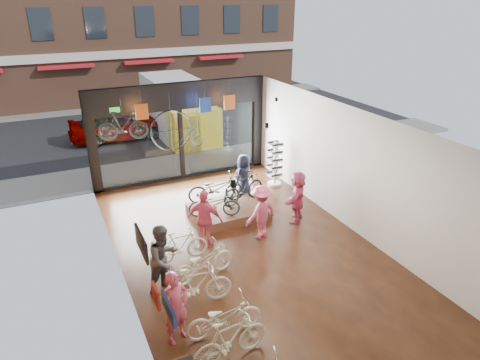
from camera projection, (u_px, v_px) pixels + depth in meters
ground_plane at (248, 251)px, 12.34m from camera, size 7.00×12.00×0.04m
ceiling at (249, 123)px, 10.80m from camera, size 7.00×12.00×0.04m
wall_left at (117, 218)px, 10.20m from camera, size 0.04×12.00×3.80m
wall_right at (353, 170)px, 12.93m from camera, size 0.04×12.00×3.80m
wall_back at (421, 342)px, 6.57m from camera, size 7.00×0.04×3.80m
storefront at (181, 132)px, 16.55m from camera, size 7.00×0.26×3.80m
exit_sign at (115, 110)px, 15.06m from camera, size 0.35×0.06×0.18m
street_road at (135, 122)px, 24.78m from camera, size 30.00×18.00×0.02m
sidewalk_near at (174, 166)px, 18.28m from camera, size 30.00×2.40×0.12m
sidewalk_far at (121, 106)px, 28.08m from camera, size 30.00×2.00×0.12m
street_car at (118, 124)px, 21.42m from camera, size 4.74×1.91×1.61m
box_truck at (181, 110)px, 21.51m from camera, size 2.41×7.22×2.84m
floor_bike_1 at (230, 340)px, 8.46m from camera, size 1.76×0.67×1.03m
floor_bike_2 at (224, 317)px, 9.15m from camera, size 1.75×0.73×0.90m
floor_bike_3 at (196, 286)px, 10.02m from camera, size 1.78×0.70×1.04m
floor_bike_4 at (203, 262)px, 10.99m from camera, size 1.86×0.92×0.93m
floor_bike_5 at (181, 246)px, 11.70m from camera, size 1.56×0.46×0.94m
display_platform at (228, 211)px, 14.28m from camera, size 2.40×1.80×0.30m
display_bike_left at (214, 204)px, 13.46m from camera, size 1.72×1.10×0.85m
display_bike_mid at (244, 188)px, 14.33m from camera, size 1.84×1.00×1.06m
display_bike_right at (216, 189)px, 14.37m from camera, size 1.99×1.07×0.99m
customer_0 at (176, 307)px, 8.86m from camera, size 0.72×0.62×1.68m
customer_1 at (164, 259)px, 10.36m from camera, size 1.11×1.03×1.83m
customer_2 at (205, 219)px, 12.21m from camera, size 1.08×1.01×1.79m
customer_3 at (261, 212)px, 12.69m from camera, size 1.23×0.91×1.70m
customer_4 at (244, 177)px, 15.18m from camera, size 0.97×0.86×1.66m
customer_5 at (297, 196)px, 13.67m from camera, size 1.46×1.50×1.71m
sunglasses_rack at (275, 164)px, 16.24m from camera, size 0.57×0.49×1.76m
wall_merch at (165, 332)px, 7.59m from camera, size 0.40×2.40×2.60m
penny_farthing at (180, 131)px, 14.63m from camera, size 1.79×0.06×1.43m
hung_bike at (123, 126)px, 13.69m from camera, size 1.64×0.80×0.95m
jersey_left at (142, 112)px, 14.81m from camera, size 0.45×0.03×0.55m
jersey_mid at (205, 105)px, 15.72m from camera, size 0.45×0.03×0.55m
jersey_right at (229, 102)px, 16.10m from camera, size 0.45×0.03×0.55m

